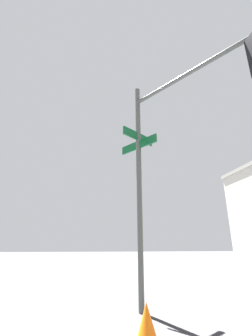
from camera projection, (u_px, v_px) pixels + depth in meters
traffic_signal_near at (187, 121)px, 4.67m from camera, size 3.02×2.19×5.15m
traffic_cone at (147, 329)px, 2.75m from camera, size 0.36×0.36×0.57m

